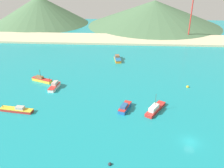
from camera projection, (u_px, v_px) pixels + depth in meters
ground at (172, 91)px, 91.30m from camera, size 260.00×280.00×0.50m
fishing_boat_0 at (42, 80)px, 98.15m from camera, size 9.19×5.25×5.18m
fishing_boat_3 at (118, 59)px, 120.92m from camera, size 4.11×9.70×2.38m
fishing_boat_4 at (54, 86)px, 92.54m from camera, size 3.27×7.64×2.51m
fishing_boat_6 at (125, 107)px, 78.54m from camera, size 4.49×7.55×2.28m
fishing_boat_7 at (155, 109)px, 77.76m from camera, size 7.66×10.48×6.31m
fishing_boat_8 at (17, 110)px, 77.71m from camera, size 11.15×3.64×1.96m
buoy_0 at (110, 164)px, 56.76m from camera, size 0.89×0.89×0.89m
buoy_1 at (188, 87)px, 93.69m from camera, size 1.06×1.06×1.06m
beach_strip at (154, 40)px, 154.02m from camera, size 247.00×24.04×1.20m
hill_west at (40, 10)px, 197.59m from camera, size 78.50×78.50×21.94m
hill_central at (154, 13)px, 191.81m from camera, size 106.05×106.05×19.32m
radio_tower at (191, 14)px, 151.26m from camera, size 3.16×2.53×31.62m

